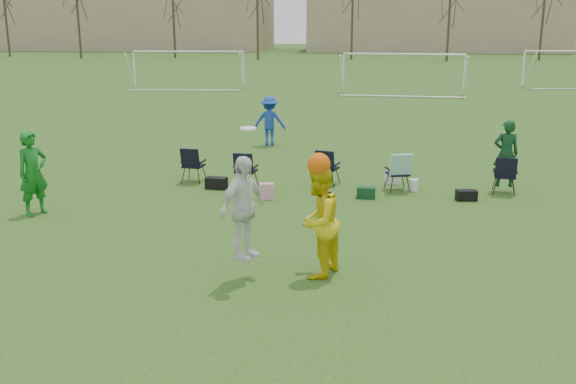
# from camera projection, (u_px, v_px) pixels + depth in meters

# --- Properties ---
(ground) EXTENTS (260.00, 260.00, 0.00)m
(ground) POSITION_uv_depth(u_px,v_px,m) (241.00, 325.00, 9.25)
(ground) COLOR #264F18
(ground) RESTS_ON ground
(fielder_green_near) EXTENTS (0.76, 0.84, 1.91)m
(fielder_green_near) POSITION_uv_depth(u_px,v_px,m) (33.00, 173.00, 14.41)
(fielder_green_near) COLOR #136E1E
(fielder_green_near) RESTS_ON ground
(fielder_blue) EXTENTS (1.16, 0.71, 1.74)m
(fielder_blue) POSITION_uv_depth(u_px,v_px,m) (270.00, 121.00, 22.69)
(fielder_blue) COLOR #163FAC
(fielder_blue) RESTS_ON ground
(center_contest) EXTENTS (2.19, 1.46, 2.63)m
(center_contest) POSITION_uv_depth(u_px,v_px,m) (291.00, 215.00, 10.75)
(center_contest) COLOR white
(center_contest) RESTS_ON ground
(sideline_setup) EXTENTS (8.89, 2.30, 1.87)m
(sideline_setup) POSITION_uv_depth(u_px,v_px,m) (364.00, 168.00, 16.77)
(sideline_setup) COLOR #103A1D
(sideline_setup) RESTS_ON ground
(goal_left) EXTENTS (7.39, 0.76, 2.46)m
(goal_left) POSITION_uv_depth(u_px,v_px,m) (188.00, 59.00, 42.54)
(goal_left) COLOR white
(goal_left) RESTS_ON ground
(goal_mid) EXTENTS (7.40, 0.63, 2.46)m
(goal_mid) POSITION_uv_depth(u_px,v_px,m) (403.00, 62.00, 39.04)
(goal_mid) COLOR white
(goal_mid) RESTS_ON ground
(tree_line) EXTENTS (110.28, 3.28, 11.40)m
(tree_line) POSITION_uv_depth(u_px,v_px,m) (354.00, 15.00, 75.00)
(tree_line) COLOR #382B21
(tree_line) RESTS_ON ground
(building_row) EXTENTS (126.00, 16.00, 13.00)m
(building_row) POSITION_uv_depth(u_px,v_px,m) (399.00, 11.00, 99.14)
(building_row) COLOR tan
(building_row) RESTS_ON ground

